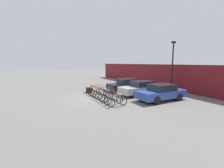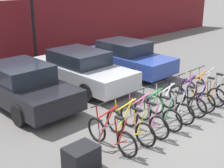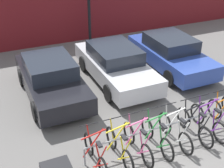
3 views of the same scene
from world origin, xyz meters
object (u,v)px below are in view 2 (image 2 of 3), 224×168
bicycle_yellow (130,126)px  bicycle_purple (191,97)px  bike_rack (166,102)px  bicycle_pink (143,120)px  bicycle_green (157,113)px  car_black (22,85)px  car_silver (81,69)px  car_blue (125,57)px  bicycle_red (111,135)px  bicycle_white (169,107)px  bicycle_orange (202,92)px  cargo_crate (81,158)px  bicycle_black (182,101)px  bicycle_silver (211,88)px

bicycle_yellow → bicycle_purple: same height
bike_rack → bicycle_yellow: size_ratio=3.16×
bicycle_pink → bicycle_yellow: bearing=-179.9°
bicycle_green → car_black: size_ratio=0.39×
car_black → car_silver: same height
car_blue → car_silver: bearing=-178.9°
bike_rack → bicycle_red: 2.43m
bicycle_white → bicycle_orange: (1.86, 0.00, 0.00)m
bicycle_green → cargo_crate: bicycle_green is taller
bike_rack → car_black: bearing=123.3°
car_silver → bicycle_red: bearing=-120.5°
bicycle_white → cargo_crate: bicycle_white is taller
bicycle_pink → bicycle_white: (1.19, 0.00, 0.00)m
bicycle_pink → car_silver: (1.23, 4.17, 0.31)m
bike_rack → bicycle_green: (-0.61, -0.15, -0.13)m
bike_rack → car_blue: 4.82m
bicycle_red → bicycle_purple: same height
bicycle_red → bicycle_green: same height
bicycle_black → cargo_crate: 4.15m
bike_rack → bicycle_orange: size_ratio=3.16×
cargo_crate → bicycle_white: bearing=2.5°
bicycle_white → bicycle_orange: 1.86m
car_black → cargo_crate: size_ratio=6.24×
bicycle_purple → car_blue: car_blue is taller
bicycle_red → car_blue: (5.01, 4.22, 0.31)m
bicycle_red → car_black: car_black is taller
bicycle_black → car_black: car_black is taller
bicycle_white → car_silver: 4.18m
bicycle_purple → cargo_crate: size_ratio=2.44×
bike_rack → bicycle_green: bearing=-166.3°
bicycle_red → bicycle_black: bearing=-2.6°
bicycle_pink → bicycle_purple: bearing=0.1°
car_black → car_silver: bearing=3.3°
car_silver → bicycle_green: bearing=-98.7°
bicycle_white → bicycle_green: bearing=-179.4°
bicycle_black → bicycle_green: bearing=178.9°
bicycle_green → bicycle_purple: bearing=-1.9°
bicycle_yellow → bicycle_white: 1.75m
bicycle_orange → bicycle_silver: (0.58, 0.00, 0.00)m
bicycle_red → cargo_crate: 1.08m
bicycle_pink → bicycle_silver: 3.63m
bicycle_red → bicycle_pink: bearing=-2.6°
bicycle_red → bicycle_white: (2.41, 0.00, 0.00)m
bicycle_pink → car_blue: bearing=48.1°
bicycle_red → car_silver: (2.45, 4.17, 0.31)m
bicycle_red → bicycle_orange: 4.27m
bicycle_green → bicycle_purple: 1.78m
bicycle_yellow → bicycle_green: bearing=-2.6°
bicycle_yellow → bicycle_pink: 0.55m
car_silver → car_blue: size_ratio=1.04×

